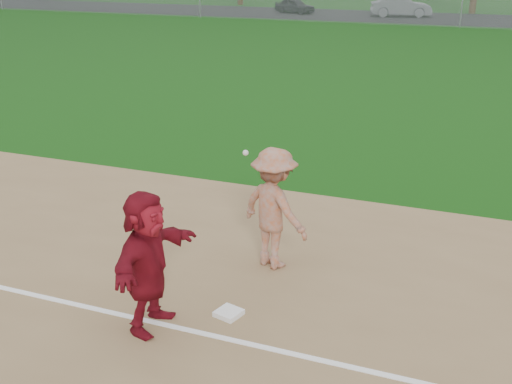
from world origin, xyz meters
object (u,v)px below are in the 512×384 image
at_px(car_left, 295,6).
at_px(car_mid, 401,7).
at_px(base_runner, 148,261).
at_px(first_base, 229,313).

relative_size(car_left, car_mid, 0.76).
bearing_deg(car_left, car_mid, -67.11).
bearing_deg(base_runner, car_left, 17.03).
xyz_separation_m(base_runner, car_mid, (-4.50, 47.08, -0.24)).
xyz_separation_m(first_base, car_left, (-14.28, 46.19, 0.57)).
relative_size(first_base, base_runner, 0.17).
bearing_deg(first_base, base_runner, -144.53).
distance_m(car_left, car_mid, 8.88).
distance_m(first_base, base_runner, 1.48).
height_order(first_base, car_mid, car_mid).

